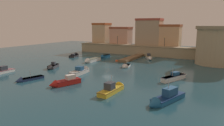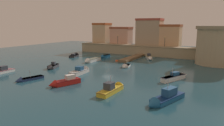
{
  "view_description": "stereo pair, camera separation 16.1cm",
  "coord_description": "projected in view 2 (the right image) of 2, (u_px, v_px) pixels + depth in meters",
  "views": [
    {
      "loc": [
        23.72,
        -41.32,
        9.66
      ],
      "look_at": [
        0.0,
        2.26,
        0.54
      ],
      "focal_mm": 32.85,
      "sensor_mm": 36.0,
      "label": 1
    },
    {
      "loc": [
        23.86,
        -41.24,
        9.66
      ],
      "look_at": [
        0.0,
        2.26,
        0.54
      ],
      "focal_mm": 32.85,
      "sensor_mm": 36.0,
      "label": 2
    }
  ],
  "objects": [
    {
      "name": "moored_boat_10",
      "position": [
        75.0,
        55.0,
        64.95
      ],
      "size": [
        2.97,
        5.06,
        2.36
      ],
      "rotation": [
        0.0,
        0.0,
        1.84
      ],
      "color": "#333338",
      "rests_on": "ground"
    },
    {
      "name": "moored_boat_5",
      "position": [
        105.0,
        56.0,
        62.52
      ],
      "size": [
        1.62,
        4.21,
        1.14
      ],
      "rotation": [
        0.0,
        0.0,
        -1.68
      ],
      "color": "#195689",
      "rests_on": "ground"
    },
    {
      "name": "fortress_tower",
      "position": [
        217.0,
        45.0,
        50.87
      ],
      "size": [
        10.56,
        10.56,
        9.56
      ],
      "color": "tan",
      "rests_on": "ground"
    },
    {
      "name": "quay_lamp_1",
      "position": [
        165.0,
        40.0,
        63.42
      ],
      "size": [
        0.32,
        0.32,
        3.12
      ],
      "color": "black",
      "rests_on": "quay_wall"
    },
    {
      "name": "moored_boat_7",
      "position": [
        114.0,
        88.0,
        30.41
      ],
      "size": [
        1.77,
        6.56,
        3.02
      ],
      "rotation": [
        0.0,
        0.0,
        1.54
      ],
      "color": "gold",
      "rests_on": "ground"
    },
    {
      "name": "quay_wall",
      "position": [
        141.0,
        50.0,
        67.68
      ],
      "size": [
        45.82,
        4.11,
        3.19
      ],
      "color": "tan",
      "rests_on": "ground"
    },
    {
      "name": "moored_boat_9",
      "position": [
        164.0,
        99.0,
        26.03
      ],
      "size": [
        3.83,
        7.22,
        3.44
      ],
      "rotation": [
        0.0,
        0.0,
        -1.89
      ],
      "color": "#195689",
      "rests_on": "ground"
    },
    {
      "name": "old_town_backdrop",
      "position": [
        144.0,
        34.0,
        70.85
      ],
      "size": [
        43.05,
        5.36,
        9.04
      ],
      "color": "tan",
      "rests_on": "ground"
    },
    {
      "name": "moored_boat_11",
      "position": [
        52.0,
        67.0,
        46.73
      ],
      "size": [
        3.13,
        4.87,
        1.7
      ],
      "rotation": [
        0.0,
        0.0,
        -1.17
      ],
      "color": "#333338",
      "rests_on": "ground"
    },
    {
      "name": "ground_plane",
      "position": [
        107.0,
        67.0,
        48.6
      ],
      "size": [
        123.39,
        123.39,
        0.0
      ],
      "primitive_type": "plane",
      "color": "#1E4756"
    },
    {
      "name": "moored_boat_8",
      "position": [
        176.0,
        77.0,
        36.98
      ],
      "size": [
        3.9,
        7.01,
        2.39
      ],
      "rotation": [
        0.0,
        0.0,
        1.16
      ],
      "color": "white",
      "rests_on": "ground"
    },
    {
      "name": "moored_boat_1",
      "position": [
        64.0,
        82.0,
        33.66
      ],
      "size": [
        3.35,
        5.64,
        1.86
      ],
      "rotation": [
        0.0,
        0.0,
        -1.94
      ],
      "color": "red",
      "rests_on": "ground"
    },
    {
      "name": "pier_dock",
      "position": [
        132.0,
        58.0,
        60.05
      ],
      "size": [
        2.41,
        13.84,
        0.7
      ],
      "color": "brown",
      "rests_on": "ground"
    },
    {
      "name": "moored_boat_12",
      "position": [
        149.0,
        57.0,
        59.59
      ],
      "size": [
        3.82,
        6.27,
        1.74
      ],
      "rotation": [
        0.0,
        0.0,
        -1.14
      ],
      "color": "white",
      "rests_on": "ground"
    },
    {
      "name": "moored_boat_4",
      "position": [
        27.0,
        79.0,
        36.47
      ],
      "size": [
        2.48,
        5.29,
        2.19
      ],
      "rotation": [
        0.0,
        0.0,
        -1.82
      ],
      "color": "navy",
      "rests_on": "ground"
    },
    {
      "name": "moored_boat_6",
      "position": [
        82.0,
        71.0,
        42.17
      ],
      "size": [
        2.09,
        6.33,
        1.98
      ],
      "rotation": [
        0.0,
        0.0,
        1.63
      ],
      "color": "silver",
      "rests_on": "ground"
    },
    {
      "name": "mooring_buoy_0",
      "position": [
        117.0,
        61.0,
        56.2
      ],
      "size": [
        0.79,
        0.79,
        0.79
      ],
      "primitive_type": "sphere",
      "color": "#EA4C19",
      "rests_on": "ground"
    },
    {
      "name": "quay_lamp_0",
      "position": [
        118.0,
        38.0,
        71.17
      ],
      "size": [
        0.32,
        0.32,
        3.23
      ],
      "color": "black",
      "rests_on": "quay_wall"
    },
    {
      "name": "moored_boat_3",
      "position": [
        91.0,
        60.0,
        55.07
      ],
      "size": [
        1.77,
        6.62,
        1.62
      ],
      "rotation": [
        0.0,
        0.0,
        -1.57
      ],
      "color": "white",
      "rests_on": "ground"
    },
    {
      "name": "moored_boat_2",
      "position": [
        126.0,
        66.0,
        48.06
      ],
      "size": [
        2.44,
        4.32,
        1.45
      ],
      "rotation": [
        0.0,
        0.0,
        -1.33
      ],
      "color": "silver",
      "rests_on": "ground"
    }
  ]
}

